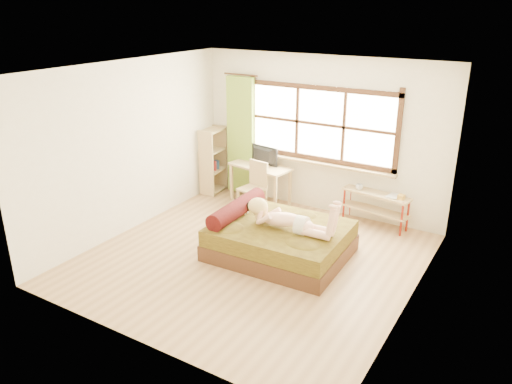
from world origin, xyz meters
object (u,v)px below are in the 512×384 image
Objects in this scene: bed at (277,238)px; chair at (255,184)px; bookshelf at (213,160)px; pipe_shelf at (376,202)px; woman at (289,211)px; desk at (260,170)px; kitten at (242,206)px.

bed is 1.73m from chair.
chair is 1.24m from bookshelf.
pipe_shelf is at bearing 22.72° from chair.
woman is at bearing -102.11° from pipe_shelf.
desk is at bearing 129.29° from woman.
bookshelf is (-1.17, 0.38, 0.14)m from chair.
bookshelf is at bearing 144.46° from woman.
bed is 0.76m from kitten.
bed is 6.83× the size of kitten.
bookshelf reaches higher than desk.
desk is at bearing 109.43° from kitten.
kitten is at bearing 169.64° from bed.
pipe_shelf is (2.16, 0.12, -0.20)m from desk.
pipe_shelf is (0.89, 1.75, 0.16)m from bed.
woman reaches higher than bed.
bookshelf reaches higher than woman.
woman is 1.96m from pipe_shelf.
bookshelf reaches higher than chair.
chair is at bearing 110.70° from kitten.
kitten is at bearing 168.44° from woman.
desk is 0.96× the size of bookshelf.
bed is 1.65× the size of pipe_shelf.
bed is 2.87m from bookshelf.
pipe_shelf is at bearing -3.12° from bookshelf.
bookshelf is (-1.65, 1.54, 0.06)m from kitten.
woman is at bearing -38.83° from bookshelf.
woman is 2.23m from desk.
bookshelf is (-2.33, 1.64, 0.39)m from bed.
kitten is (-0.87, 0.15, -0.17)m from woman.
chair is at bearing 134.08° from woman.
bookshelf is at bearing 135.32° from kitten.
kitten is at bearing -47.97° from bookshelf.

